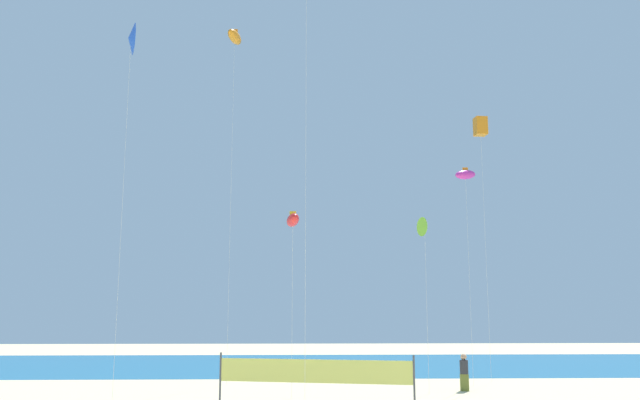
% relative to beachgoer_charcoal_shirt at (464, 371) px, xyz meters
% --- Properties ---
extents(ocean_band, '(120.00, 20.00, 0.01)m').
position_rel_beachgoer_charcoal_shirt_xyz_m(ocean_band, '(-7.64, 15.83, -0.99)').
color(ocean_band, '#1E6B99').
rests_on(ocean_band, ground).
extents(beachgoer_charcoal_shirt, '(0.43, 0.43, 1.86)m').
position_rel_beachgoer_charcoal_shirt_xyz_m(beachgoer_charcoal_shirt, '(0.00, 0.00, 0.00)').
color(beachgoer_charcoal_shirt, olive).
rests_on(beachgoer_charcoal_shirt, ground).
extents(volleyball_net, '(7.66, 1.78, 2.40)m').
position_rel_beachgoer_charcoal_shirt_xyz_m(volleyball_net, '(-7.85, -7.60, 0.64)').
color(volleyball_net, '#4C4C51').
rests_on(volleyball_net, ground).
extents(kite_lime_delta, '(0.68, 1.04, 8.80)m').
position_rel_beachgoer_charcoal_shirt_xyz_m(kite_lime_delta, '(-2.03, -1.03, 7.29)').
color(kite_lime_delta, silver).
rests_on(kite_lime_delta, ground).
extents(kite_magenta_inflatable, '(1.64, 1.28, 12.13)m').
position_rel_beachgoer_charcoal_shirt_xyz_m(kite_magenta_inflatable, '(1.00, 2.04, 10.70)').
color(kite_magenta_inflatable, silver).
rests_on(kite_magenta_inflatable, ground).
extents(kite_orange_inflatable, '(0.99, 1.89, 20.75)m').
position_rel_beachgoer_charcoal_shirt_xyz_m(kite_orange_inflatable, '(-12.45, 2.90, 19.23)').
color(kite_orange_inflatable, silver).
rests_on(kite_orange_inflatable, ground).
extents(kite_red_inflatable, '(0.83, 1.72, 8.87)m').
position_rel_beachgoer_charcoal_shirt_xyz_m(kite_red_inflatable, '(-8.80, -2.46, 7.43)').
color(kite_red_inflatable, silver).
rests_on(kite_red_inflatable, ground).
extents(kite_blue_delta, '(0.78, 1.51, 17.48)m').
position_rel_beachgoer_charcoal_shirt_xyz_m(kite_blue_delta, '(-16.46, -4.81, 15.70)').
color(kite_blue_delta, silver).
rests_on(kite_blue_delta, ground).
extents(kite_orange_box, '(0.76, 0.76, 15.66)m').
position_rel_beachgoer_charcoal_shirt_xyz_m(kite_orange_box, '(2.52, 3.85, 14.08)').
color(kite_orange_box, silver).
rests_on(kite_orange_box, ground).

